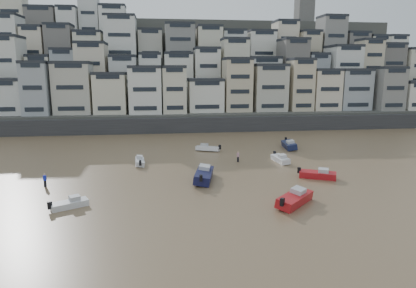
{
  "coord_description": "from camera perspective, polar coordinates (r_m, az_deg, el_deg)",
  "views": [
    {
      "loc": [
        -0.03,
        -21.91,
        14.41
      ],
      "look_at": [
        6.61,
        30.0,
        4.0
      ],
      "focal_mm": 32.0,
      "sensor_mm": 36.0,
      "label": 1
    }
  ],
  "objects": [
    {
      "name": "boat_i",
      "position": [
        71.23,
        12.36,
        0.01
      ],
      "size": [
        2.75,
        6.43,
        1.7
      ],
      "primitive_type": null,
      "rotation": [
        0.0,
        0.0,
        -1.69
      ],
      "color": "#141B3E",
      "rests_on": "ground"
    },
    {
      "name": "boat_e",
      "position": [
        60.38,
        11.07,
        -2.11
      ],
      "size": [
        2.13,
        5.11,
        1.36
      ],
      "primitive_type": null,
      "rotation": [
        0.0,
        0.0,
        -1.47
      ],
      "color": "silver",
      "rests_on": "ground"
    },
    {
      "name": "person_blue",
      "position": [
        51.09,
        -23.8,
        -5.1
      ],
      "size": [
        0.44,
        0.44,
        1.74
      ],
      "primitive_type": null,
      "color": "#1A28C8",
      "rests_on": "ground"
    },
    {
      "name": "boat_b",
      "position": [
        52.57,
        16.53,
        -4.33
      ],
      "size": [
        5.48,
        3.84,
        1.43
      ],
      "primitive_type": null,
      "rotation": [
        0.0,
        0.0,
        -0.45
      ],
      "color": "#A7141A",
      "rests_on": "ground"
    },
    {
      "name": "harbor_wall",
      "position": [
        88.4,
        -0.7,
        3.02
      ],
      "size": [
        140.0,
        3.0,
        3.5
      ],
      "primitive_type": "cube",
      "color": "#38383A",
      "rests_on": "ground"
    },
    {
      "name": "hillside",
      "position": [
        127.61,
        -0.66,
        10.62
      ],
      "size": [
        141.04,
        66.0,
        50.0
      ],
      "color": "#4C4C47",
      "rests_on": "ground"
    },
    {
      "name": "boat_h",
      "position": [
        67.39,
        -0.03,
        -0.53
      ],
      "size": [
        4.99,
        3.34,
        1.3
      ],
      "primitive_type": null,
      "rotation": [
        0.0,
        0.0,
        2.73
      ],
      "color": "silver",
      "rests_on": "ground"
    },
    {
      "name": "boat_f",
      "position": [
        58.61,
        -10.46,
        -2.56
      ],
      "size": [
        1.86,
        4.58,
        1.22
      ],
      "primitive_type": null,
      "rotation": [
        0.0,
        0.0,
        1.66
      ],
      "color": "silver",
      "rests_on": "ground"
    },
    {
      "name": "person_pink",
      "position": [
        59.49,
        4.64,
        -1.94
      ],
      "size": [
        0.44,
        0.44,
        1.74
      ],
      "primitive_type": null,
      "color": "#BA8391",
      "rests_on": "ground"
    },
    {
      "name": "boat_a",
      "position": [
        41.84,
        13.2,
        -7.97
      ],
      "size": [
        5.9,
        5.83,
        1.7
      ],
      "primitive_type": null,
      "rotation": [
        0.0,
        0.0,
        0.77
      ],
      "color": "#A91419",
      "rests_on": "ground"
    },
    {
      "name": "boat_j",
      "position": [
        42.57,
        -20.54,
        -8.46
      ],
      "size": [
        4.33,
        3.22,
        1.14
      ],
      "primitive_type": null,
      "rotation": [
        0.0,
        0.0,
        0.5
      ],
      "color": "silver",
      "rests_on": "ground"
    },
    {
      "name": "boat_c",
      "position": [
        49.45,
        -0.64,
        -4.53
      ],
      "size": [
        3.8,
        7.41,
        1.93
      ],
      "primitive_type": null,
      "rotation": [
        0.0,
        0.0,
        1.35
      ],
      "color": "#12143A",
      "rests_on": "ground"
    }
  ]
}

